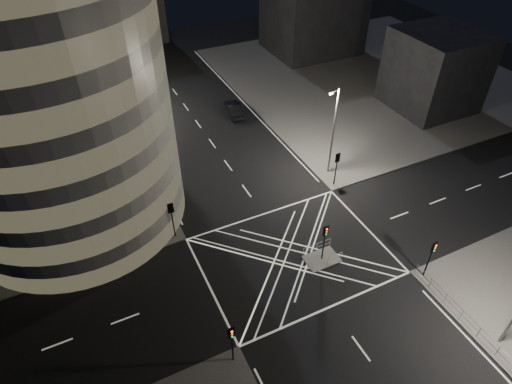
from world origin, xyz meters
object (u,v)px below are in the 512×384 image
street_lamp_left_far (107,83)px  street_lamp_right_far (333,130)px  traffic_signal_island (325,237)px  traffic_signal_fl (172,214)px  traffic_signal_nl (232,338)px  traffic_signal_fr (337,163)px  street_lamp_left_near (145,161)px  central_island (322,259)px  sedan (234,109)px  traffic_signal_nr (432,253)px

street_lamp_left_far → street_lamp_right_far: (18.87, -21.00, 0.00)m
traffic_signal_island → street_lamp_right_far: street_lamp_right_far is taller
street_lamp_right_far → traffic_signal_fl: bearing=-173.1°
traffic_signal_nl → traffic_signal_fr: (17.60, 13.60, 0.00)m
street_lamp_left_near → street_lamp_right_far: size_ratio=1.00×
central_island → sedan: (3.23, 26.74, 0.74)m
traffic_signal_fl → traffic_signal_island: same height
traffic_signal_island → street_lamp_left_near: street_lamp_left_near is taller
central_island → street_lamp_left_near: bearing=130.3°
traffic_signal_fr → traffic_signal_nr: same height
traffic_signal_fl → traffic_signal_island: bearing=-37.5°
traffic_signal_nl → traffic_signal_island: (10.80, 5.30, 0.00)m
central_island → street_lamp_left_near: 18.52m
traffic_signal_nl → traffic_signal_island: 12.03m
street_lamp_left_far → sedan: (14.67, -4.76, -4.73)m
traffic_signal_fr → traffic_signal_nr: bearing=-90.0°
central_island → sedan: bearing=83.1°
traffic_signal_nr → street_lamp_left_near: 26.32m
traffic_signal_nl → traffic_signal_island: size_ratio=1.00×
street_lamp_left_far → street_lamp_left_near: bearing=-90.0°
street_lamp_left_far → traffic_signal_island: bearing=-70.0°
traffic_signal_fl → street_lamp_left_far: 23.36m
traffic_signal_nl → sedan: (14.03, 32.04, -2.10)m
traffic_signal_island → street_lamp_left_near: 17.89m
street_lamp_right_far → sedan: size_ratio=2.02×
street_lamp_left_near → street_lamp_left_far: same height
traffic_signal_nl → street_lamp_right_far: 24.27m
sedan → traffic_signal_fr: bearing=109.4°
traffic_signal_nr → traffic_signal_nl: bearing=180.0°
traffic_signal_island → sedan: bearing=83.1°
street_lamp_left_near → traffic_signal_fl: bearing=-83.0°
traffic_signal_nl → street_lamp_left_far: 36.90m
traffic_signal_fl → traffic_signal_fr: size_ratio=1.00×
traffic_signal_nl → sedan: size_ratio=0.81×
traffic_signal_nl → street_lamp_right_far: street_lamp_right_far is taller
traffic_signal_nl → street_lamp_left_far: street_lamp_left_far is taller
traffic_signal_fl → traffic_signal_nl: bearing=-90.0°
traffic_signal_fr → street_lamp_left_near: size_ratio=0.40×
traffic_signal_fr → sedan: size_ratio=0.81×
central_island → street_lamp_left_far: street_lamp_left_far is taller
traffic_signal_nr → street_lamp_left_near: (-18.24, 18.80, 2.63)m
traffic_signal_island → traffic_signal_fr: bearing=50.7°
traffic_signal_fr → street_lamp_left_near: (-18.24, 5.20, 2.63)m
central_island → traffic_signal_fr: bearing=50.7°
traffic_signal_fl → sedan: traffic_signal_fl is taller
traffic_signal_fl → traffic_signal_island: (10.80, -8.30, 0.00)m
traffic_signal_nr → street_lamp_left_far: 41.15m
traffic_signal_island → traffic_signal_nr: bearing=-37.9°
traffic_signal_nr → street_lamp_left_far: size_ratio=0.40×
traffic_signal_nl → traffic_signal_island: bearing=26.1°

